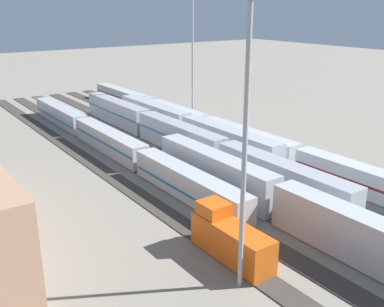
% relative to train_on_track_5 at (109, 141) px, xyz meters
% --- Properties ---
extents(ground_plane, '(400.00, 400.00, 0.00)m').
position_rel_train_on_track_5_xyz_m(ground_plane, '(-11.99, -10.00, -1.99)').
color(ground_plane, gray).
extents(track_bed_0, '(140.00, 2.80, 0.12)m').
position_rel_train_on_track_5_xyz_m(track_bed_0, '(-11.99, -25.00, -1.93)').
color(track_bed_0, '#4C443D').
rests_on(track_bed_0, ground_plane).
extents(track_bed_1, '(140.00, 2.80, 0.12)m').
position_rel_train_on_track_5_xyz_m(track_bed_1, '(-11.99, -20.00, -1.93)').
color(track_bed_1, '#3D3833').
rests_on(track_bed_1, ground_plane).
extents(track_bed_2, '(140.00, 2.80, 0.12)m').
position_rel_train_on_track_5_xyz_m(track_bed_2, '(-11.99, -15.00, -1.93)').
color(track_bed_2, '#3D3833').
rests_on(track_bed_2, ground_plane).
extents(track_bed_3, '(140.00, 2.80, 0.12)m').
position_rel_train_on_track_5_xyz_m(track_bed_3, '(-11.99, -10.00, -1.93)').
color(track_bed_3, '#3D3833').
rests_on(track_bed_3, ground_plane).
extents(track_bed_4, '(140.00, 2.80, 0.12)m').
position_rel_train_on_track_5_xyz_m(track_bed_4, '(-11.99, -5.00, -1.93)').
color(track_bed_4, '#4C443D').
rests_on(track_bed_4, ground_plane).
extents(track_bed_5, '(140.00, 2.80, 0.12)m').
position_rel_train_on_track_5_xyz_m(track_bed_5, '(-11.99, -0.00, -1.93)').
color(track_bed_5, '#3D3833').
rests_on(track_bed_5, ground_plane).
extents(track_bed_6, '(140.00, 2.80, 0.12)m').
position_rel_train_on_track_5_xyz_m(track_bed_6, '(-11.99, 5.00, -1.93)').
color(track_bed_6, '#3D3833').
rests_on(track_bed_6, ground_plane).
extents(train_on_track_5, '(71.40, 3.06, 3.80)m').
position_rel_train_on_track_5_xyz_m(train_on_track_5, '(0.00, 0.00, 0.00)').
color(train_on_track_5, '#B7BABF').
rests_on(train_on_track_5, ground_plane).
extents(train_on_track_1, '(114.80, 3.06, 4.40)m').
position_rel_train_on_track_5_xyz_m(train_on_track_1, '(-11.10, -20.00, 0.07)').
color(train_on_track_1, '#1E6B9E').
rests_on(train_on_track_1, ground_plane).
extents(train_on_track_6, '(10.00, 3.00, 5.00)m').
position_rel_train_on_track_5_xyz_m(train_on_track_6, '(-38.62, 5.00, 0.16)').
color(train_on_track_6, '#D85914').
rests_on(train_on_track_6, ground_plane).
extents(train_on_track_3, '(71.40, 3.06, 5.00)m').
position_rel_train_on_track_5_xyz_m(train_on_track_3, '(-7.16, -10.00, 0.64)').
color(train_on_track_3, '#A8AAB2').
rests_on(train_on_track_3, ground_plane).
extents(train_on_track_2, '(47.20, 3.00, 5.00)m').
position_rel_train_on_track_5_xyz_m(train_on_track_2, '(-2.33, -15.00, 0.63)').
color(train_on_track_2, '#B7BABF').
rests_on(train_on_track_2, ground_plane).
extents(train_on_track_4, '(47.20, 3.00, 5.00)m').
position_rel_train_on_track_5_xyz_m(train_on_track_4, '(-35.54, -5.00, 0.63)').
color(train_on_track_4, '#B7BABF').
rests_on(train_on_track_4, ground_plane).
extents(light_mast_0, '(2.80, 0.70, 27.36)m').
position_rel_train_on_track_5_xyz_m(light_mast_0, '(15.20, -28.67, 15.42)').
color(light_mast_0, '#9EA0A5').
rests_on(light_mast_0, ground_plane).
extents(light_mast_1, '(2.80, 0.70, 26.35)m').
position_rel_train_on_track_5_xyz_m(light_mast_1, '(-42.88, 7.35, 14.87)').
color(light_mast_1, '#9EA0A5').
rests_on(light_mast_1, ground_plane).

